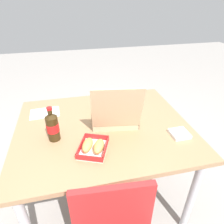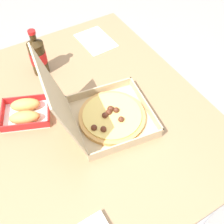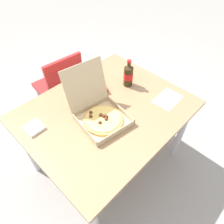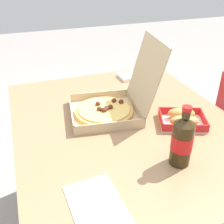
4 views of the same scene
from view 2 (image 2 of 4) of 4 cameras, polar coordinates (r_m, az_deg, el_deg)
The scene contains 6 objects.
ground_plane at distance 1.75m, azimuth -3.54°, elevation -14.56°, with size 10.00×10.00×0.00m, color gray.
dining_table at distance 1.20m, azimuth -5.01°, elevation -1.95°, with size 1.16×0.95×0.71m.
pizza_box_open at distance 1.06m, azimuth -1.69°, elevation -0.52°, with size 0.36×0.43×0.34m.
bread_side_box at distance 1.15m, azimuth -17.69°, elevation 0.04°, with size 0.21×0.23×0.06m.
cola_bottle at distance 1.28m, azimuth -15.25°, elevation 11.30°, with size 0.07×0.07×0.22m.
paper_menu at distance 1.48m, azimuth -3.43°, elevation 14.72°, with size 0.21×0.15×0.00m, color white.
Camera 2 is at (-0.67, 0.27, 1.59)m, focal length 43.68 mm.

